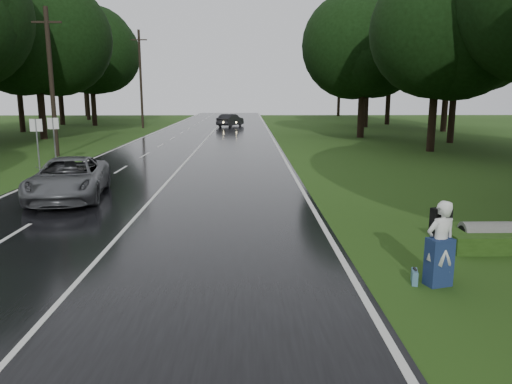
# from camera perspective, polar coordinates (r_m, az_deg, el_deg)

# --- Properties ---
(ground) EXTENTS (160.00, 160.00, 0.00)m
(ground) POSITION_cam_1_polar(r_m,az_deg,el_deg) (12.27, -18.01, -7.67)
(ground) COLOR #274815
(ground) RESTS_ON ground
(road) EXTENTS (12.00, 140.00, 0.04)m
(road) POSITION_cam_1_polar(r_m,az_deg,el_deg) (31.52, -7.54, 4.28)
(road) COLOR black
(road) RESTS_ON ground
(lane_center) EXTENTS (0.12, 140.00, 0.01)m
(lane_center) POSITION_cam_1_polar(r_m,az_deg,el_deg) (31.51, -7.54, 4.32)
(lane_center) COLOR silver
(lane_center) RESTS_ON road
(grey_car) EXTENTS (3.33, 5.75, 1.51)m
(grey_car) POSITION_cam_1_polar(r_m,az_deg,el_deg) (19.50, -21.09, 1.51)
(grey_car) COLOR #54565A
(grey_car) RESTS_ON road
(far_car) EXTENTS (3.25, 4.74, 1.48)m
(far_car) POSITION_cam_1_polar(r_m,az_deg,el_deg) (58.94, -3.02, 8.40)
(far_car) COLOR black
(far_car) RESTS_ON road
(hitchhiker) EXTENTS (0.75, 0.72, 1.80)m
(hitchhiker) POSITION_cam_1_polar(r_m,az_deg,el_deg) (10.70, 20.75, -5.96)
(hitchhiker) COLOR silver
(hitchhiker) RESTS_ON ground
(suitcase) EXTENTS (0.21, 0.41, 0.28)m
(suitcase) POSITION_cam_1_polar(r_m,az_deg,el_deg) (10.84, 18.07, -9.42)
(suitcase) COLOR #446F87
(suitcase) RESTS_ON ground
(culvert) EXTENTS (1.32, 0.66, 0.66)m
(culvert) POSITION_cam_1_polar(r_m,az_deg,el_deg) (14.07, 25.29, -5.77)
(culvert) COLOR slate
(culvert) RESTS_ON ground
(utility_pole_mid) EXTENTS (1.80, 0.28, 9.03)m
(utility_pole_mid) POSITION_cam_1_polar(r_m,az_deg,el_deg) (33.44, -22.23, 3.90)
(utility_pole_mid) COLOR black
(utility_pole_mid) RESTS_ON ground
(utility_pole_far) EXTENTS (1.80, 0.28, 10.89)m
(utility_pole_far) POSITION_cam_1_polar(r_m,az_deg,el_deg) (58.26, -13.09, 7.32)
(utility_pole_far) COLOR black
(utility_pole_far) RESTS_ON ground
(road_sign_a) EXTENTS (0.63, 0.10, 2.64)m
(road_sign_a) POSITION_cam_1_polar(r_m,az_deg,el_deg) (27.62, -23.97, 2.34)
(road_sign_a) COLOR white
(road_sign_a) RESTS_ON ground
(road_sign_b) EXTENTS (0.62, 0.10, 2.59)m
(road_sign_b) POSITION_cam_1_polar(r_m,az_deg,el_deg) (29.65, -22.34, 3.03)
(road_sign_b) COLOR white
(road_sign_b) RESTS_ON ground
(tree_left_e) EXTENTS (9.37, 9.37, 14.64)m
(tree_left_e) POSITION_cam_1_polar(r_m,az_deg,el_deg) (46.59, -23.56, 5.70)
(tree_left_e) COLOR black
(tree_left_e) RESTS_ON ground
(tree_left_f) EXTENTS (9.84, 9.84, 15.38)m
(tree_left_f) POSITION_cam_1_polar(r_m,az_deg,el_deg) (64.21, -18.33, 7.39)
(tree_left_f) COLOR black
(tree_left_f) RESTS_ON ground
(tree_right_d) EXTENTS (8.89, 8.89, 13.89)m
(tree_right_d) POSITION_cam_1_polar(r_m,az_deg,el_deg) (35.68, 19.70, 4.51)
(tree_right_d) COLOR black
(tree_right_d) RESTS_ON ground
(tree_right_e) EXTENTS (8.74, 8.74, 13.66)m
(tree_right_e) POSITION_cam_1_polar(r_m,az_deg,el_deg) (45.44, 12.10, 6.27)
(tree_right_e) COLOR black
(tree_right_e) RESTS_ON ground
(tree_right_f) EXTENTS (10.73, 10.73, 16.77)m
(tree_right_f) POSITION_cam_1_polar(r_m,az_deg,el_deg) (59.75, 12.63, 7.43)
(tree_right_f) COLOR black
(tree_right_f) RESTS_ON ground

